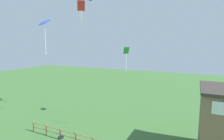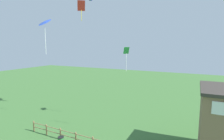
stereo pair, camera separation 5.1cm
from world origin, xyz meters
TOP-DOWN VIEW (x-y plane):
  - kite_blue_delta at (-5.90, 6.80)m, footprint 1.46×1.34m
  - kite_green_diamond at (0.57, 11.15)m, footprint 0.66×0.62m
  - kite_red_diamond at (-5.15, 11.57)m, footprint 1.01×0.96m

SIDE VIEW (x-z plane):
  - kite_green_diamond at x=0.57m, z-range 7.11..9.54m
  - kite_blue_delta at x=-5.90m, z-range 9.65..13.02m
  - kite_red_diamond at x=-5.15m, z-range 12.49..14.72m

